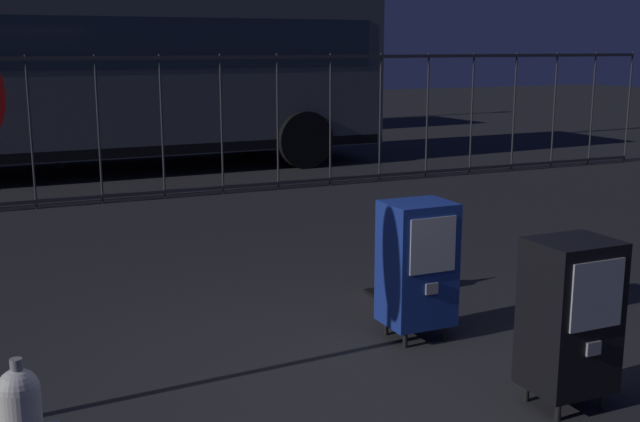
{
  "coord_description": "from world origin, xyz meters",
  "views": [
    {
      "loc": [
        -2.09,
        -4.06,
        2.11
      ],
      "look_at": [
        0.3,
        1.2,
        0.9
      ],
      "focal_mm": 44.34,
      "sensor_mm": 36.0,
      "label": 1
    }
  ],
  "objects_px": {
    "traffic_cone": "(392,266)",
    "bus_near": "(72,70)",
    "newspaper_box_secondary": "(570,315)",
    "newspaper_box_primary": "(417,263)",
    "bus_far": "(22,65)"
  },
  "relations": [
    {
      "from": "traffic_cone",
      "to": "bus_far",
      "type": "distance_m",
      "value": 13.06
    },
    {
      "from": "newspaper_box_secondary",
      "to": "traffic_cone",
      "type": "height_order",
      "value": "newspaper_box_secondary"
    },
    {
      "from": "newspaper_box_primary",
      "to": "bus_near",
      "type": "height_order",
      "value": "bus_near"
    },
    {
      "from": "newspaper_box_primary",
      "to": "traffic_cone",
      "type": "distance_m",
      "value": 1.05
    },
    {
      "from": "bus_near",
      "to": "traffic_cone",
      "type": "bearing_deg",
      "value": -80.53
    },
    {
      "from": "newspaper_box_primary",
      "to": "newspaper_box_secondary",
      "type": "bearing_deg",
      "value": -80.28
    },
    {
      "from": "newspaper_box_primary",
      "to": "bus_near",
      "type": "xyz_separation_m",
      "value": [
        -1.18,
        9.11,
        1.14
      ]
    },
    {
      "from": "newspaper_box_primary",
      "to": "traffic_cone",
      "type": "height_order",
      "value": "newspaper_box_primary"
    },
    {
      "from": "traffic_cone",
      "to": "bus_near",
      "type": "bearing_deg",
      "value": 100.55
    },
    {
      "from": "newspaper_box_primary",
      "to": "traffic_cone",
      "type": "relative_size",
      "value": 1.92
    },
    {
      "from": "traffic_cone",
      "to": "bus_far",
      "type": "xyz_separation_m",
      "value": [
        -1.96,
        12.83,
        1.45
      ]
    },
    {
      "from": "newspaper_box_secondary",
      "to": "traffic_cone",
      "type": "bearing_deg",
      "value": 87.23
    },
    {
      "from": "newspaper_box_secondary",
      "to": "bus_far",
      "type": "xyz_separation_m",
      "value": [
        -1.85,
        15.11,
        1.14
      ]
    },
    {
      "from": "newspaper_box_primary",
      "to": "bus_far",
      "type": "height_order",
      "value": "bus_far"
    },
    {
      "from": "newspaper_box_primary",
      "to": "bus_far",
      "type": "relative_size",
      "value": 0.1
    }
  ]
}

